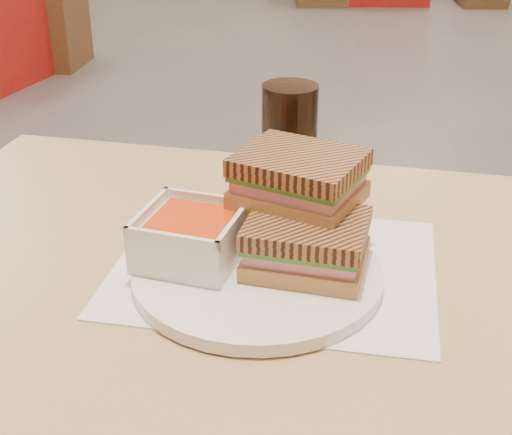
% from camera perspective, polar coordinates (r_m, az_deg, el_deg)
% --- Properties ---
extents(main_table, '(1.24, 0.77, 0.75)m').
position_cam_1_polar(main_table, '(0.86, 7.83, -12.02)').
color(main_table, tan).
rests_on(main_table, ground).
extents(tray_liner, '(0.37, 0.29, 0.00)m').
position_cam_1_polar(tray_liner, '(0.82, 1.50, -3.94)').
color(tray_liner, white).
rests_on(tray_liner, main_table).
extents(plate, '(0.28, 0.28, 0.01)m').
position_cam_1_polar(plate, '(0.79, 0.12, -4.51)').
color(plate, white).
rests_on(plate, tray_liner).
extents(soup_bowl, '(0.12, 0.12, 0.06)m').
position_cam_1_polar(soup_bowl, '(0.80, -5.21, -1.66)').
color(soup_bowl, white).
rests_on(soup_bowl, plate).
extents(panini_lower, '(0.14, 0.12, 0.06)m').
position_cam_1_polar(panini_lower, '(0.78, 4.04, -2.08)').
color(panini_lower, '#A96F3F').
rests_on(panini_lower, plate).
extents(panini_upper, '(0.16, 0.15, 0.06)m').
position_cam_1_polar(panini_upper, '(0.81, 3.44, 3.10)').
color(panini_upper, '#A96F3F').
rests_on(panini_upper, panini_lower).
extents(cola_glass, '(0.07, 0.07, 0.16)m').
position_cam_1_polar(cola_glass, '(0.96, 2.65, 5.97)').
color(cola_glass, black).
rests_on(cola_glass, main_table).
extents(bg_chair_0r, '(0.40, 0.40, 0.44)m').
position_cam_1_polar(bg_chair_0r, '(4.57, -16.28, 14.27)').
color(bg_chair_0r, brown).
rests_on(bg_chair_0r, ground).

